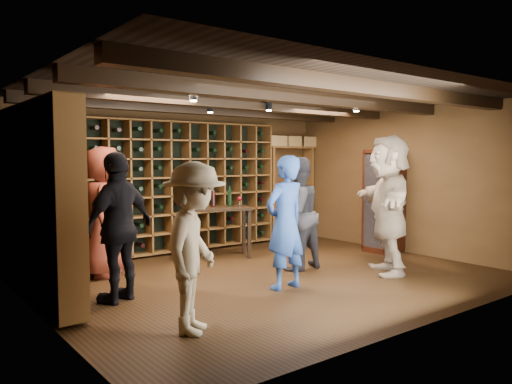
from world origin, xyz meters
TOP-DOWN VIEW (x-y plane):
  - ground at (0.00, 0.00)m, footprint 6.00×6.00m
  - room_shell at (0.00, 0.05)m, footprint 6.00×6.00m
  - wine_rack_back at (-0.52, 2.33)m, footprint 4.65×0.30m
  - wine_rack_left at (-2.83, 0.82)m, footprint 0.30×2.65m
  - crate_shelf at (2.41, 2.32)m, footprint 1.20×0.32m
  - display_cabinet at (2.71, 0.20)m, footprint 0.55×0.50m
  - man_blue_shirt at (-0.25, -0.61)m, footprint 0.64×0.45m
  - man_grey_suit at (0.59, 0.10)m, footprint 0.86×0.70m
  - guest_red_floral at (-1.82, 1.41)m, footprint 0.91×1.04m
  - guest_woman_black at (-2.12, 0.12)m, footprint 1.09×0.79m
  - guest_khaki at (-1.96, -1.29)m, footprint 1.16×1.16m
  - guest_beige at (1.47, -0.86)m, footprint 1.58×1.80m
  - tasting_table at (0.13, 1.57)m, footprint 1.23×0.96m

SIDE VIEW (x-z plane):
  - ground at x=0.00m, z-range 0.00..0.00m
  - tasting_table at x=0.13m, z-range 0.18..1.30m
  - guest_khaki at x=-1.96m, z-range 0.00..1.61m
  - man_grey_suit at x=0.59m, z-range 0.00..1.65m
  - man_blue_shirt at x=-0.25m, z-range 0.00..1.67m
  - display_cabinet at x=2.71m, z-range -0.02..1.73m
  - guest_woman_black at x=-2.12m, z-range 0.00..1.72m
  - guest_red_floral at x=-1.82m, z-range 0.00..1.80m
  - guest_beige at x=1.47m, z-range 0.00..1.97m
  - wine_rack_back at x=-0.52m, z-range 0.05..2.25m
  - wine_rack_left at x=-2.83m, z-range 0.05..2.25m
  - crate_shelf at x=2.41m, z-range 0.54..2.60m
  - room_shell at x=0.00m, z-range -0.58..5.42m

